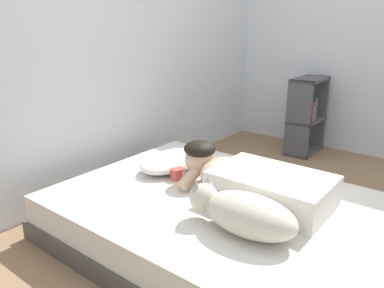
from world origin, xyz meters
name	(u,v)px	position (x,y,z in m)	size (l,w,h in m)	color
ground_plane	(270,240)	(0.00, 0.00, 0.00)	(11.94, 11.94, 0.00)	#8C6B4C
back_wall	(103,23)	(0.00, 1.42, 1.25)	(3.97, 0.12, 2.50)	silver
side_wall_right	(360,23)	(2.04, 0.19, 1.25)	(0.10, 5.75, 2.50)	silver
bed	(220,221)	(-0.21, 0.23, 0.14)	(1.41, 1.92, 0.29)	#4C4742
pillow	(171,161)	(-0.02, 0.76, 0.34)	(0.52, 0.32, 0.11)	white
person_lying	(250,180)	(-0.08, 0.11, 0.39)	(0.43, 0.92, 0.27)	silver
dog	(243,213)	(-0.44, -0.06, 0.39)	(0.26, 0.57, 0.21)	beige
coffee_cup	(177,173)	(-0.14, 0.61, 0.33)	(0.12, 0.09, 0.07)	#D84C47
cell_phone	(268,205)	(-0.12, -0.03, 0.29)	(0.07, 0.14, 0.01)	black
bookshelf	(306,115)	(1.67, 0.48, 0.39)	(0.45, 0.24, 0.75)	#4C4C51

